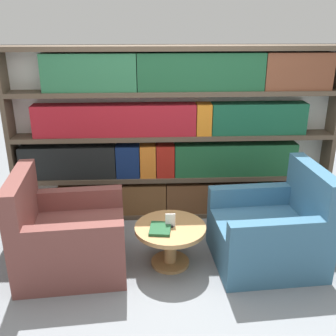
% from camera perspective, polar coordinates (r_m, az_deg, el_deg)
% --- Properties ---
extents(ground_plane, '(14.00, 14.00, 0.00)m').
position_cam_1_polar(ground_plane, '(3.68, 1.99, -15.39)').
color(ground_plane, gray).
extents(bookshelf, '(3.57, 0.30, 1.92)m').
position_cam_1_polar(bookshelf, '(4.36, 1.08, 4.61)').
color(bookshelf, silver).
rests_on(bookshelf, ground_plane).
extents(armchair_left, '(1.01, 0.92, 0.94)m').
position_cam_1_polar(armchair_left, '(3.74, -14.48, -9.83)').
color(armchair_left, brown).
rests_on(armchair_left, ground_plane).
extents(armchair_right, '(1.00, 0.91, 0.94)m').
position_cam_1_polar(armchair_right, '(3.84, 14.74, -9.05)').
color(armchair_right, '#386684').
rests_on(armchair_right, ground_plane).
extents(coffee_table, '(0.66, 0.66, 0.40)m').
position_cam_1_polar(coffee_table, '(3.68, 0.33, -9.98)').
color(coffee_table, '#AD7F4C').
rests_on(coffee_table, ground_plane).
extents(table_sign, '(0.09, 0.06, 0.13)m').
position_cam_1_polar(table_sign, '(3.60, 0.34, -7.73)').
color(table_sign, black).
rests_on(table_sign, coffee_table).
extents(stray_book, '(0.21, 0.26, 0.03)m').
position_cam_1_polar(stray_book, '(3.56, -1.14, -8.81)').
color(stray_book, '#1E512D').
rests_on(stray_book, coffee_table).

